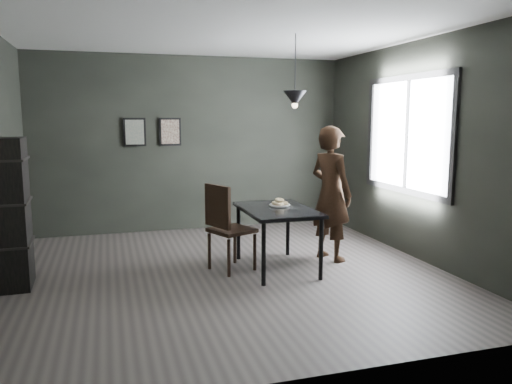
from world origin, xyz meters
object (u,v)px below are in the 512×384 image
object	(u,v)px
cafe_table	(277,215)
shelf_unit	(13,214)
woman	(331,194)
wood_chair	(225,222)
pendant_lamp	(295,98)
white_plate	(280,206)

from	to	relation	value
cafe_table	shelf_unit	world-z (taller)	shelf_unit
woman	shelf_unit	xyz separation A→B (m)	(-3.71, 0.00, -0.05)
woman	wood_chair	world-z (taller)	woman
shelf_unit	pendant_lamp	size ratio (longest dim) A/B	1.87
pendant_lamp	white_plate	bearing A→B (deg)	171.61
cafe_table	wood_chair	distance (m)	0.63
pendant_lamp	woman	bearing A→B (deg)	10.44
pendant_lamp	wood_chair	bearing A→B (deg)	-179.05
shelf_unit	wood_chair	bearing A→B (deg)	-4.37
cafe_table	pendant_lamp	xyz separation A→B (m)	(0.25, 0.10, 1.38)
white_plate	pendant_lamp	bearing A→B (deg)	-8.39
white_plate	wood_chair	bearing A→B (deg)	-176.69
woman	pendant_lamp	bearing A→B (deg)	77.72
woman	wood_chair	distance (m)	1.44
cafe_table	wood_chair	world-z (taller)	wood_chair
white_plate	shelf_unit	bearing A→B (deg)	178.56
white_plate	shelf_unit	xyz separation A→B (m)	(-3.00, 0.08, 0.05)
wood_chair	pendant_lamp	size ratio (longest dim) A/B	1.22
wood_chair	pendant_lamp	world-z (taller)	pendant_lamp
cafe_table	woman	distance (m)	0.84
cafe_table	woman	bearing A→B (deg)	14.15
cafe_table	pendant_lamp	bearing A→B (deg)	21.80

